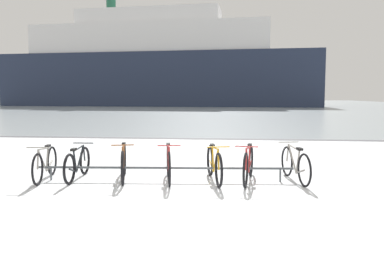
{
  "coord_description": "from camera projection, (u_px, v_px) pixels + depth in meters",
  "views": [
    {
      "loc": [
        0.61,
        -5.56,
        1.84
      ],
      "look_at": [
        -0.4,
        5.02,
        0.9
      ],
      "focal_mm": 35.25,
      "sensor_mm": 36.0,
      "label": 1
    }
  ],
  "objects": [
    {
      "name": "ferry_ship",
      "position": [
        155.0,
        66.0,
        61.24
      ],
      "size": [
        51.61,
        12.29,
        19.2
      ],
      "color": "#232D47",
      "rests_on": "ground"
    },
    {
      "name": "bicycle_5",
      "position": [
        248.0,
        164.0,
        7.94
      ],
      "size": [
        0.46,
        1.79,
        0.83
      ],
      "color": "black",
      "rests_on": "ground"
    },
    {
      "name": "bicycle_1",
      "position": [
        78.0,
        164.0,
        8.19
      ],
      "size": [
        0.46,
        1.64,
        0.75
      ],
      "color": "black",
      "rests_on": "ground"
    },
    {
      "name": "bicycle_6",
      "position": [
        295.0,
        164.0,
        8.01
      ],
      "size": [
        0.49,
        1.67,
        0.8
      ],
      "color": "black",
      "rests_on": "ground"
    },
    {
      "name": "bicycle_3",
      "position": [
        169.0,
        164.0,
        7.98
      ],
      "size": [
        0.48,
        1.66,
        0.84
      ],
      "color": "black",
      "rests_on": "ground"
    },
    {
      "name": "ground",
      "position": [
        224.0,
        107.0,
        59.18
      ],
      "size": [
        80.0,
        132.0,
        0.08
      ],
      "color": "silver"
    },
    {
      "name": "bicycle_0",
      "position": [
        45.0,
        164.0,
        8.12
      ],
      "size": [
        0.47,
        1.65,
        0.78
      ],
      "color": "black",
      "rests_on": "ground"
    },
    {
      "name": "bicycle_2",
      "position": [
        124.0,
        162.0,
        8.18
      ],
      "size": [
        0.57,
        1.73,
        0.82
      ],
      "color": "black",
      "rests_on": "ground"
    },
    {
      "name": "bicycle_4",
      "position": [
        214.0,
        164.0,
        7.99
      ],
      "size": [
        0.53,
        1.76,
        0.81
      ],
      "color": "black",
      "rests_on": "ground"
    },
    {
      "name": "bike_rack",
      "position": [
        165.0,
        168.0,
        8.04
      ],
      "size": [
        5.46,
        0.42,
        0.31
      ],
      "color": "#4C5156",
      "rests_on": "ground"
    }
  ]
}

